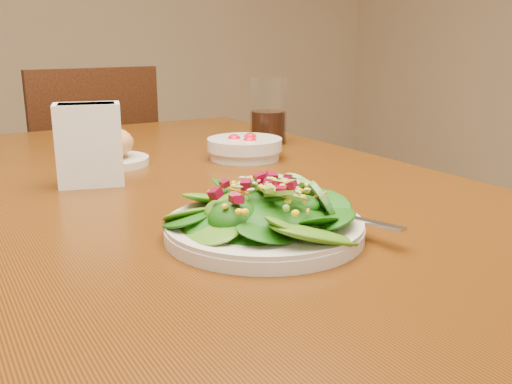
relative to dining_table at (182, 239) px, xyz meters
The scene contains 7 objects.
dining_table is the anchor object (origin of this frame).
chair_far 1.00m from the dining_table, 85.06° to the left, with size 0.44×0.44×0.90m.
salad_plate 0.33m from the dining_table, 91.42° to the right, with size 0.25×0.25×0.07m.
bread_plate 0.25m from the dining_table, 106.25° to the left, with size 0.15×0.15×0.07m.
tomato_bowl 0.26m from the dining_table, 31.15° to the left, with size 0.15×0.15×0.05m.
drinking_glass 0.44m from the dining_table, 36.67° to the left, with size 0.09×0.09×0.15m.
napkin_holder 0.23m from the dining_table, 153.85° to the left, with size 0.12×0.08×0.14m.
Camera 1 is at (-0.37, -0.88, 0.99)m, focal length 40.00 mm.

